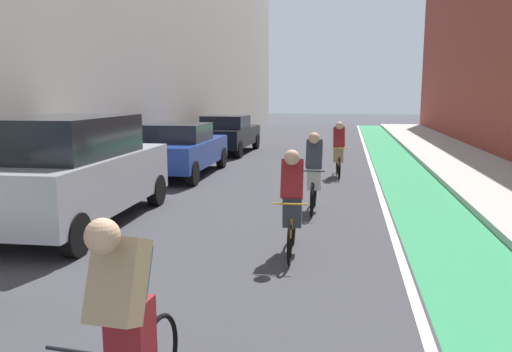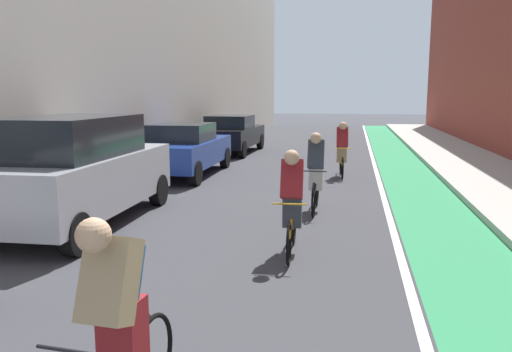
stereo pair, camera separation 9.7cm
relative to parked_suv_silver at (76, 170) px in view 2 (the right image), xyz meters
name	(u,v)px [view 2 (the right image)]	position (x,y,z in m)	size (l,w,h in m)	color
ground_plane	(297,169)	(3.14, 7.82, -1.02)	(96.75, 96.75, 0.00)	#38383D
bike_lane_paint	(400,163)	(6.53, 9.82, -1.02)	(1.60, 43.98, 0.00)	#2D8451
lane_divider_stripe	(374,163)	(5.63, 9.82, -1.02)	(0.12, 43.98, 0.00)	white
sidewalk_right	(469,163)	(8.78, 9.82, -0.95)	(2.90, 43.98, 0.14)	#A8A59E
parked_suv_silver	(76,170)	(0.00, 0.00, 0.00)	(2.10, 4.71, 1.98)	#9EA0A8
parked_sedan_blue	(183,149)	(0.00, 5.89, -0.23)	(1.99, 4.52, 1.53)	navy
parked_sedan_black	(231,134)	(0.00, 11.88, -0.23)	(1.99, 4.57, 1.53)	black
cyclist_lead	(115,323)	(3.38, -5.31, -0.17)	(0.48, 1.72, 1.62)	black
cyclist_mid	(292,198)	(4.03, -0.95, -0.18)	(0.48, 1.66, 1.58)	black
cyclist_trailing	(316,170)	(4.17, 1.93, -0.17)	(0.48, 1.73, 1.62)	black
cyclist_far	(342,149)	(4.59, 6.52, -0.21)	(0.48, 1.69, 1.60)	black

